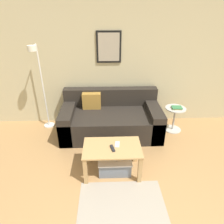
# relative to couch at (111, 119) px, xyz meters

# --- Properties ---
(wall_back) EXTENTS (5.60, 0.09, 2.55)m
(wall_back) POSITION_rel_couch_xyz_m (0.19, 0.51, 0.99)
(wall_back) COLOR #C6BC93
(wall_back) RESTS_ON ground_plane
(area_rug) EXTENTS (1.11, 0.67, 0.01)m
(area_rug) POSITION_rel_couch_xyz_m (0.09, -1.68, -0.28)
(area_rug) COLOR #A39989
(area_rug) RESTS_ON ground_plane
(couch) EXTENTS (1.89, 0.98, 0.80)m
(couch) POSITION_rel_couch_xyz_m (0.00, 0.00, 0.00)
(couch) COLOR #28231E
(couch) RESTS_ON ground_plane
(coffee_table) EXTENTS (0.84, 0.52, 0.46)m
(coffee_table) POSITION_rel_couch_xyz_m (-0.01, -1.12, 0.07)
(coffee_table) COLOR tan
(coffee_table) RESTS_ON ground_plane
(storage_bin) EXTENTS (0.50, 0.40, 0.24)m
(storage_bin) POSITION_rel_couch_xyz_m (0.02, -1.09, -0.17)
(storage_bin) COLOR slate
(storage_bin) RESTS_ON ground_plane
(floor_lamp) EXTENTS (0.22, 0.41, 1.69)m
(floor_lamp) POSITION_rel_couch_xyz_m (-1.31, 0.17, 0.78)
(floor_lamp) COLOR white
(floor_lamp) RESTS_ON ground_plane
(side_table) EXTENTS (0.40, 0.40, 0.50)m
(side_table) POSITION_rel_couch_xyz_m (1.28, 0.02, 0.02)
(side_table) COLOR silver
(side_table) RESTS_ON ground_plane
(book_stack) EXTENTS (0.20, 0.16, 0.04)m
(book_stack) POSITION_rel_couch_xyz_m (1.29, -0.00, 0.23)
(book_stack) COLOR #D18438
(book_stack) RESTS_ON side_table
(remote_control) EXTENTS (0.07, 0.16, 0.02)m
(remote_control) POSITION_rel_couch_xyz_m (-0.01, -1.16, 0.18)
(remote_control) COLOR #232328
(remote_control) RESTS_ON coffee_table
(cell_phone) EXTENTS (0.08, 0.15, 0.01)m
(cell_phone) POSITION_rel_couch_xyz_m (0.06, -1.07, 0.18)
(cell_phone) COLOR silver
(cell_phone) RESTS_ON coffee_table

